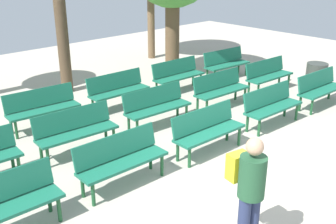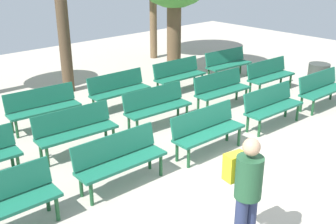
% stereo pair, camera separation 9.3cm
% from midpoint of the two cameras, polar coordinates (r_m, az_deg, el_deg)
% --- Properties ---
extents(ground_plane, '(24.71, 24.71, 0.00)m').
position_cam_midpoint_polar(ground_plane, '(7.28, 14.56, -9.67)').
color(ground_plane, '#B2A899').
extents(bench_r0_c0, '(1.62, 0.54, 0.87)m').
position_cam_midpoint_polar(bench_r0_c0, '(6.12, -22.18, -11.63)').
color(bench_r0_c0, '#19664C').
rests_on(bench_r0_c0, ground_plane).
extents(bench_r0_c1, '(1.61, 0.53, 0.87)m').
position_cam_midpoint_polar(bench_r0_c1, '(6.84, -6.47, -6.36)').
color(bench_r0_c1, '#19664C').
rests_on(bench_r0_c1, ground_plane).
extents(bench_r0_c2, '(1.62, 0.54, 0.87)m').
position_cam_midpoint_polar(bench_r0_c2, '(7.90, 5.84, -2.32)').
color(bench_r0_c2, '#19664C').
rests_on(bench_r0_c2, ground_plane).
extents(bench_r0_c3, '(1.62, 0.56, 0.87)m').
position_cam_midpoint_polar(bench_r0_c3, '(9.39, 14.68, 1.04)').
color(bench_r0_c3, '#19664C').
rests_on(bench_r0_c3, ground_plane).
extents(bench_r0_c4, '(1.62, 0.55, 0.87)m').
position_cam_midpoint_polar(bench_r0_c4, '(10.96, 21.01, 3.24)').
color(bench_r0_c4, '#19664C').
rests_on(bench_r0_c4, ground_plane).
extents(bench_r1_c1, '(1.63, 0.60, 0.87)m').
position_cam_midpoint_polar(bench_r1_c1, '(8.06, -12.58, -2.26)').
color(bench_r1_c1, '#19664C').
rests_on(bench_r1_c1, ground_plane).
extents(bench_r1_c2, '(1.63, 0.58, 0.87)m').
position_cam_midpoint_polar(bench_r1_c2, '(9.07, -1.32, 1.03)').
color(bench_r1_c2, '#19664C').
rests_on(bench_r1_c2, ground_plane).
extents(bench_r1_c3, '(1.63, 0.57, 0.87)m').
position_cam_midpoint_polar(bench_r1_c3, '(10.30, 7.75, 3.38)').
color(bench_r1_c3, '#19664C').
rests_on(bench_r1_c3, ground_plane).
extents(bench_r1_c4, '(1.62, 0.56, 0.87)m').
position_cam_midpoint_polar(bench_r1_c4, '(11.76, 14.32, 5.21)').
color(bench_r1_c4, '#19664C').
rests_on(bench_r1_c4, ground_plane).
extents(bench_r2_c1, '(1.63, 0.61, 0.87)m').
position_cam_midpoint_polar(bench_r2_c1, '(9.42, -16.93, 0.86)').
color(bench_r2_c1, '#19664C').
rests_on(bench_r2_c1, ground_plane).
extents(bench_r2_c2, '(1.61, 0.53, 0.87)m').
position_cam_midpoint_polar(bench_r2_c2, '(10.25, -6.70, 3.35)').
color(bench_r2_c2, '#19664C').
rests_on(bench_r2_c2, ground_plane).
extents(bench_r2_c3, '(1.62, 0.53, 0.87)m').
position_cam_midpoint_polar(bench_r2_c3, '(11.43, 1.76, 5.41)').
color(bench_r2_c3, '#19664C').
rests_on(bench_r2_c3, ground_plane).
extents(bench_r2_c4, '(1.63, 0.61, 0.87)m').
position_cam_midpoint_polar(bench_r2_c4, '(12.77, 8.58, 6.93)').
color(bench_r2_c4, '#19664C').
rests_on(bench_r2_c4, ground_plane).
extents(tree_0, '(0.32, 0.32, 2.53)m').
position_cam_midpoint_polar(tree_0, '(11.55, -14.06, 8.87)').
color(tree_0, '#4C3A28').
rests_on(tree_0, ground_plane).
extents(visitor_with_backpack, '(0.40, 0.57, 1.65)m').
position_cam_midpoint_polar(visitor_with_backpack, '(5.25, 11.42, -10.61)').
color(visitor_with_backpack, navy).
rests_on(visitor_with_backpack, ground_plane).
extents(trash_bin, '(0.59, 0.59, 0.72)m').
position_cam_midpoint_polar(trash_bin, '(12.49, 20.57, 4.77)').
color(trash_bin, '#383D38').
rests_on(trash_bin, ground_plane).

